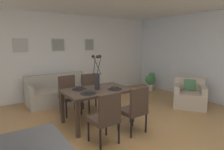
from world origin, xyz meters
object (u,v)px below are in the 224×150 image
at_px(framed_picture_right, 89,45).
at_px(framed_picture_center, 58,45).
at_px(potted_plant, 150,80).
at_px(dining_chair_near_left, 106,116).
at_px(dining_table, 97,93).
at_px(sofa, 59,93).
at_px(armchair, 189,96).
at_px(dining_chair_far_right, 91,90).
at_px(bowl_near_left, 88,92).
at_px(dining_chair_far_left, 135,108).
at_px(bowl_near_right, 79,88).
at_px(bowl_far_left, 115,87).
at_px(centerpiece_vase, 97,76).
at_px(dining_chair_near_right, 69,93).
at_px(framed_picture_left, 20,45).

bearing_deg(framed_picture_right, framed_picture_center, -180.00).
bearing_deg(potted_plant, dining_chair_near_left, -145.01).
bearing_deg(dining_table, sofa, 96.41).
bearing_deg(framed_picture_center, armchair, -47.09).
height_order(dining_chair_far_right, bowl_near_left, dining_chair_far_right).
height_order(dining_chair_far_right, framed_picture_right, framed_picture_right).
bearing_deg(sofa, dining_chair_near_left, -92.61).
xyz_separation_m(dining_chair_far_left, bowl_near_right, (-0.66, 1.05, 0.27)).
bearing_deg(bowl_far_left, bowl_near_right, 146.69).
bearing_deg(centerpiece_vase, bowl_far_left, -33.56).
xyz_separation_m(dining_chair_near_left, bowl_far_left, (0.65, 0.69, 0.27)).
relative_size(dining_chair_near_right, armchair, 0.82).
xyz_separation_m(centerpiece_vase, bowl_far_left, (0.31, -0.21, -0.24)).
height_order(dining_chair_near_left, framed_picture_center, framed_picture_center).
relative_size(dining_chair_near_left, bowl_near_left, 5.41).
xyz_separation_m(dining_chair_far_right, potted_plant, (2.75, 0.63, -0.14)).
bearing_deg(centerpiece_vase, potted_plant, 25.77).
relative_size(dining_chair_near_left, potted_plant, 1.37).
xyz_separation_m(dining_chair_far_left, sofa, (-0.55, 2.73, -0.23)).
distance_m(dining_chair_far_left, framed_picture_center, 3.47).
bearing_deg(dining_chair_near_left, dining_table, 69.28).
bearing_deg(bowl_near_left, centerpiece_vase, 33.40).
bearing_deg(bowl_far_left, potted_plant, 31.60).
xyz_separation_m(dining_chair_far_left, framed_picture_center, (-0.34, 3.26, 1.14)).
bearing_deg(framed_picture_right, bowl_near_left, -117.83).
relative_size(dining_table, framed_picture_center, 3.48).
distance_m(dining_table, potted_plant, 3.38).
bearing_deg(dining_chair_far_right, dining_chair_near_right, 174.95).
bearing_deg(bowl_near_right, bowl_near_left, -90.00).
bearing_deg(sofa, bowl_near_left, -92.81).
bearing_deg(dining_chair_near_left, bowl_far_left, 46.49).
height_order(dining_chair_near_left, dining_chair_far_left, same).
distance_m(bowl_near_left, armchair, 3.00).
xyz_separation_m(sofa, potted_plant, (3.25, -0.42, 0.09)).
bearing_deg(framed_picture_right, dining_chair_far_right, -116.33).
xyz_separation_m(dining_chair_far_right, framed_picture_center, (-0.29, 1.58, 1.14)).
distance_m(dining_chair_far_right, framed_picture_center, 1.97).
height_order(dining_chair_far_left, framed_picture_left, framed_picture_left).
bearing_deg(dining_chair_far_right, potted_plant, 12.86).
bearing_deg(dining_chair_near_left, dining_chair_far_right, 70.08).
bearing_deg(dining_table, bowl_near_left, -146.69).
relative_size(framed_picture_left, framed_picture_right, 1.00).
bearing_deg(bowl_near_left, framed_picture_right, 62.17).
distance_m(dining_chair_far_right, sofa, 1.18).
bearing_deg(framed_picture_center, framed_picture_right, 0.00).
bearing_deg(dining_chair_far_right, dining_table, -109.05).
height_order(dining_chair_near_right, sofa, dining_chair_near_right).
height_order(armchair, framed_picture_right, framed_picture_right).
bearing_deg(bowl_near_right, potted_plant, 20.60).
xyz_separation_m(dining_table, sofa, (-0.21, 1.89, -0.37)).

